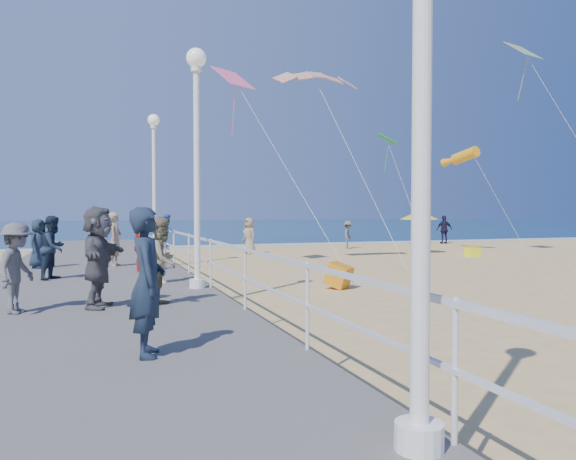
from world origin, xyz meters
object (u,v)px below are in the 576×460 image
object	(u,v)px
spectator_5	(98,257)
beach_chair_right	(472,251)
woman_holding_toddler	(162,253)
spectator_4	(38,244)
beach_walker_a	(348,235)
box_kite	(339,278)
spectator_3	(140,246)
spectator_2	(17,268)
spectator_6	(115,239)
lamp_post_mid	(197,142)
toddler_held	(167,230)
beach_umbrella	(419,215)
beach_walker_c	(249,236)
lamp_post_far	(154,170)
spectator_7	(54,247)
spectator_0	(147,282)
beach_walker_b	(444,230)
spectator_1	(162,261)
beach_chair_left	(473,252)

from	to	relation	value
spectator_5	beach_chair_right	xyz separation A→B (m)	(17.14, 11.96, -1.11)
woman_holding_toddler	spectator_4	size ratio (longest dim) A/B	0.98
beach_walker_a	box_kite	xyz separation A→B (m)	(-7.21, -14.58, -0.48)
beach_chair_right	spectator_3	bearing A→B (deg)	-159.00
spectator_2	spectator_3	bearing A→B (deg)	-4.21
woman_holding_toddler	spectator_5	size ratio (longest dim) A/B	0.80
spectator_2	spectator_5	bearing A→B (deg)	-66.37
woman_holding_toddler	spectator_6	world-z (taller)	spectator_6
spectator_6	box_kite	distance (m)	7.18
lamp_post_mid	spectator_4	world-z (taller)	lamp_post_mid
toddler_held	spectator_2	world-z (taller)	toddler_held
beach_umbrella	beach_walker_c	bearing A→B (deg)	163.77
beach_walker_a	beach_chair_right	xyz separation A→B (m)	(3.69, -5.99, -0.58)
toddler_held	beach_umbrella	world-z (taller)	beach_umbrella
lamp_post_mid	beach_walker_a	xyz separation A→B (m)	(11.33, 15.99, -2.88)
lamp_post_far	beach_umbrella	bearing A→B (deg)	11.34
spectator_7	box_kite	bearing A→B (deg)	-72.11
spectator_0	lamp_post_far	bearing A→B (deg)	-0.44
lamp_post_mid	spectator_4	distance (m)	7.42
spectator_4	beach_walker_b	xyz separation A→B (m)	(22.90, 12.28, -0.23)
beach_walker_a	beach_walker_c	distance (m)	6.59
spectator_0	spectator_2	size ratio (longest dim) A/B	1.15
spectator_7	beach_walker_a	distance (m)	19.57
spectator_3	beach_chair_right	bearing A→B (deg)	-73.88
spectator_1	beach_walker_a	size ratio (longest dim) A/B	1.04
spectator_6	beach_walker_b	xyz separation A→B (m)	(20.70, 12.42, -0.33)
box_kite	beach_walker_b	bearing A→B (deg)	6.89
toddler_held	beach_walker_a	bearing A→B (deg)	-37.74
spectator_3	beach_chair_left	xyz separation A→B (m)	(15.43, 5.37, -0.92)
spectator_5	spectator_7	bearing A→B (deg)	28.67
spectator_2	spectator_7	size ratio (longest dim) A/B	0.96
spectator_3	box_kite	distance (m)	5.67
spectator_1	spectator_3	distance (m)	5.92
spectator_1	beach_walker_c	xyz separation A→B (m)	(6.05, 16.04, -0.32)
spectator_5	spectator_7	world-z (taller)	spectator_5
spectator_0	beach_walker_a	world-z (taller)	spectator_0
beach_umbrella	spectator_2	bearing A→B (deg)	-140.36
spectator_6	woman_holding_toddler	bearing A→B (deg)	-147.36
woman_holding_toddler	beach_walker_b	world-z (taller)	woman_holding_toddler
spectator_1	spectator_5	world-z (taller)	spectator_5
toddler_held	beach_walker_c	size ratio (longest dim) A/B	0.45
lamp_post_mid	spectator_2	world-z (taller)	lamp_post_mid
toddler_held	beach_walker_b	bearing A→B (deg)	-48.28
beach_umbrella	beach_chair_right	bearing A→B (deg)	-40.95
woman_holding_toddler	beach_walker_a	bearing A→B (deg)	-37.81
toddler_held	beach_umbrella	distance (m)	17.04
beach_walker_a	spectator_4	bearing A→B (deg)	156.64
lamp_post_far	beach_chair_left	size ratio (longest dim) A/B	9.67
spectator_1	spectator_4	xyz separation A→B (m)	(-2.73, 7.93, -0.07)
spectator_1	spectator_7	distance (m)	5.30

